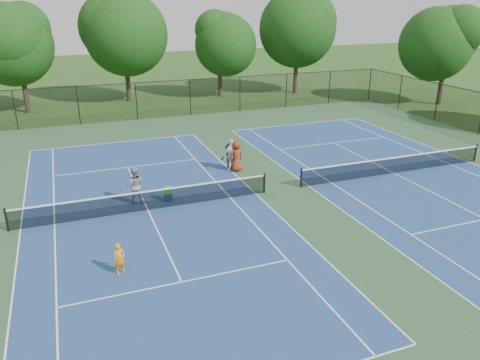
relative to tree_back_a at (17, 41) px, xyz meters
name	(u,v)px	position (x,y,z in m)	size (l,w,h in m)	color
ground	(283,190)	(13.00, -24.00, -6.04)	(140.00, 140.00, 0.00)	#234716
court_pad	(283,190)	(13.00, -24.00, -6.03)	(36.00, 36.00, 0.01)	#2A4B2D
tennis_court_left	(148,208)	(6.00, -24.00, -5.94)	(12.00, 23.83, 1.07)	navy
tennis_court_right	(394,172)	(20.00, -24.00, -5.94)	(12.00, 23.83, 1.07)	navy
perimeter_fence	(284,161)	(13.00, -24.00, -4.44)	(36.08, 36.08, 3.02)	black
tree_back_a	(17,41)	(0.00, 0.00, 0.00)	(6.80, 6.80, 9.15)	#2D2116
tree_back_b	(123,30)	(9.00, 2.00, 0.56)	(7.60, 7.60, 10.03)	#2D2116
tree_back_c	(219,40)	(18.00, 1.00, -0.56)	(6.00, 6.00, 8.40)	#2D2116
tree_back_d	(298,25)	(26.00, 0.00, 0.79)	(7.80, 7.80, 10.37)	#2D2116
tree_side_e	(448,40)	(36.00, -10.00, -0.23)	(6.60, 6.60, 8.87)	#2D2116
child_player	(120,259)	(4.10, -29.05, -5.44)	(0.44, 0.29, 1.20)	orange
instructor	(135,185)	(5.63, -22.95, -5.12)	(0.89, 0.70, 1.84)	gray
bystander_a	(231,155)	(11.54, -20.23, -5.10)	(1.10, 0.46, 1.87)	white
bystander_b	(230,157)	(11.50, -20.03, -5.27)	(0.99, 0.57, 1.54)	#191937
bystander_c	(236,156)	(11.77, -20.41, -5.14)	(0.87, 0.57, 1.79)	maroon
ball_crate	(168,198)	(7.14, -23.27, -5.88)	(0.42, 0.30, 0.31)	navy
ball_hopper	(168,191)	(7.14, -23.27, -5.51)	(0.34, 0.28, 0.43)	green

